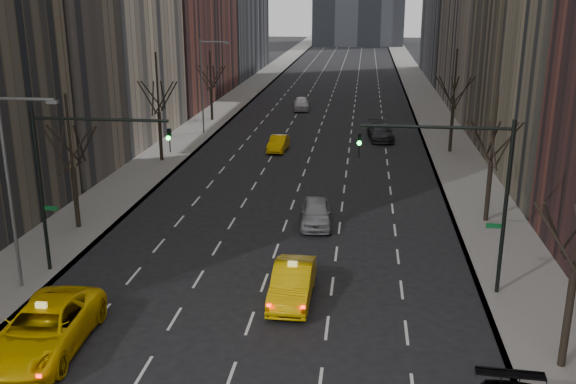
% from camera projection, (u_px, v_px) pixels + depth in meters
% --- Properties ---
extents(sidewalk_left, '(4.50, 320.00, 0.15)m').
position_uv_depth(sidewalk_left, '(241.00, 96.00, 87.12)').
color(sidewalk_left, slate).
rests_on(sidewalk_left, ground).
extents(sidewalk_right, '(4.50, 320.00, 0.15)m').
position_uv_depth(sidewalk_right, '(424.00, 99.00, 84.33)').
color(sidewalk_right, slate).
rests_on(sidewalk_right, ground).
extents(tree_lw_b, '(3.36, 3.50, 7.82)m').
position_uv_depth(tree_lw_b, '(73.00, 168.00, 36.67)').
color(tree_lw_b, black).
rests_on(tree_lw_b, ground).
extents(tree_lw_c, '(3.36, 3.50, 8.74)m').
position_uv_depth(tree_lw_c, '(159.00, 113.00, 51.76)').
color(tree_lw_c, black).
rests_on(tree_lw_c, ground).
extents(tree_lw_d, '(3.36, 3.50, 7.36)m').
position_uv_depth(tree_lw_d, '(211.00, 88.00, 68.98)').
color(tree_lw_d, black).
rests_on(tree_lw_d, ground).
extents(tree_rw_a, '(3.36, 3.50, 8.28)m').
position_uv_depth(tree_rw_a, '(574.00, 272.00, 22.51)').
color(tree_rw_a, black).
rests_on(tree_rw_a, ground).
extents(tree_rw_b, '(3.36, 3.50, 7.82)m').
position_uv_depth(tree_rw_b, '(491.00, 163.00, 37.74)').
color(tree_rw_b, black).
rests_on(tree_rw_b, ground).
extents(tree_rw_c, '(3.36, 3.50, 8.74)m').
position_uv_depth(tree_rw_c, '(453.00, 107.00, 54.72)').
color(tree_rw_c, black).
rests_on(tree_rw_c, ground).
extents(traffic_mast_left, '(6.69, 0.39, 8.00)m').
position_uv_depth(traffic_mast_left, '(72.00, 166.00, 30.13)').
color(traffic_mast_left, black).
rests_on(traffic_mast_left, ground).
extents(traffic_mast_right, '(6.69, 0.39, 8.00)m').
position_uv_depth(traffic_mast_right, '(468.00, 179.00, 28.06)').
color(traffic_mast_right, black).
rests_on(traffic_mast_right, ground).
extents(streetlight_near, '(2.83, 0.22, 9.00)m').
position_uv_depth(streetlight_near, '(14.00, 174.00, 28.39)').
color(streetlight_near, slate).
rests_on(streetlight_near, ground).
extents(streetlight_far, '(2.83, 0.22, 9.00)m').
position_uv_depth(streetlight_far, '(205.00, 77.00, 61.60)').
color(streetlight_far, slate).
rests_on(streetlight_far, ground).
extents(taxi_suv, '(3.32, 6.64, 1.81)m').
position_uv_depth(taxi_suv, '(44.00, 329.00, 24.65)').
color(taxi_suv, '#E9BA04').
rests_on(taxi_suv, ground).
extents(taxi_sedan, '(1.78, 4.99, 1.64)m').
position_uv_depth(taxi_sedan, '(292.00, 283.00, 28.77)').
color(taxi_sedan, '#E4B004').
rests_on(taxi_sedan, ground).
extents(silver_sedan_ahead, '(2.16, 4.62, 1.53)m').
position_uv_depth(silver_sedan_ahead, '(316.00, 213.00, 38.21)').
color(silver_sedan_ahead, '#989A9F').
rests_on(silver_sedan_ahead, ground).
extents(far_taxi, '(1.63, 4.11, 1.33)m').
position_uv_depth(far_taxi, '(278.00, 143.00, 56.44)').
color(far_taxi, '#F4B705').
rests_on(far_taxi, ground).
extents(far_suv_grey, '(2.77, 5.54, 1.54)m').
position_uv_depth(far_suv_grey, '(380.00, 132.00, 60.80)').
color(far_suv_grey, '#29292D').
rests_on(far_suv_grey, ground).
extents(far_car_white, '(2.26, 4.69, 1.55)m').
position_uv_depth(far_car_white, '(301.00, 103.00, 76.55)').
color(far_car_white, silver).
rests_on(far_car_white, ground).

